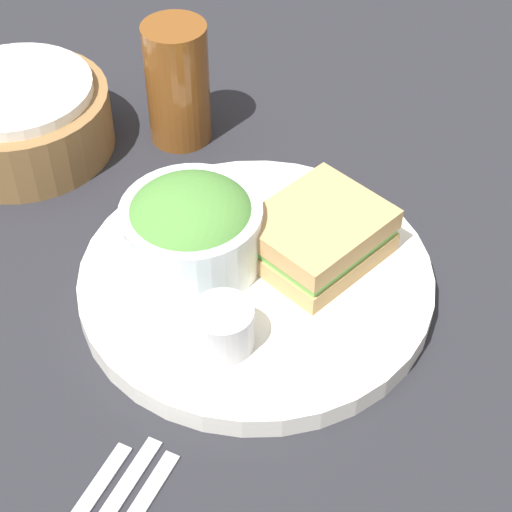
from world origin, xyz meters
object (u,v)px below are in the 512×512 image
(dressing_cup, at_px, (223,327))
(drink_glass, at_px, (178,84))
(salad_bowl, at_px, (192,227))
(bread_basket, at_px, (20,118))
(plate, at_px, (256,280))
(sandwich, at_px, (318,236))

(dressing_cup, xyz_separation_m, drink_glass, (0.16, 0.27, 0.02))
(salad_bowl, height_order, bread_basket, salad_bowl)
(salad_bowl, distance_m, dressing_cup, 0.10)
(dressing_cup, bearing_deg, drink_glass, 59.08)
(plate, height_order, bread_basket, bread_basket)
(plate, relative_size, salad_bowl, 2.54)
(plate, distance_m, dressing_cup, 0.09)
(plate, height_order, dressing_cup, dressing_cup)
(bread_basket, bearing_deg, drink_glass, -34.20)
(plate, distance_m, bread_basket, 0.32)
(plate, xyz_separation_m, dressing_cup, (-0.07, -0.04, 0.03))
(salad_bowl, height_order, dressing_cup, salad_bowl)
(sandwich, relative_size, drink_glass, 0.90)
(dressing_cup, height_order, drink_glass, drink_glass)
(sandwich, relative_size, bread_basket, 0.63)
(drink_glass, bearing_deg, sandwich, -97.56)
(dressing_cup, distance_m, bread_basket, 0.36)
(sandwich, xyz_separation_m, bread_basket, (-0.10, 0.34, -0.01))
(sandwich, bearing_deg, salad_bowl, 140.83)
(drink_glass, bearing_deg, bread_basket, 145.80)
(dressing_cup, bearing_deg, plate, 30.82)
(salad_bowl, relative_size, dressing_cup, 2.46)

